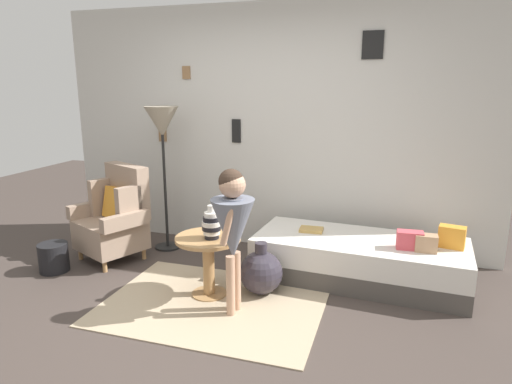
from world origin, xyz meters
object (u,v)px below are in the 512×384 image
side_table (208,254)px  magazine_basket (54,257)px  armchair (116,217)px  floor_lamp (162,128)px  daybed (359,259)px  book_on_daybed (311,230)px  demijohn_near (261,272)px  person_child (233,223)px  vase_striped (211,225)px

side_table → magazine_basket: side_table is taller
armchair → floor_lamp: 1.04m
armchair → magazine_basket: 0.70m
daybed → magazine_basket: size_ratio=6.96×
book_on_daybed → demijohn_near: demijohn_near is taller
person_child → demijohn_near: 0.70m
side_table → vase_striped: (0.05, -0.02, 0.27)m
floor_lamp → person_child: bearing=-43.6°
vase_striped → person_child: 0.35m
book_on_daybed → magazine_basket: book_on_daybed is taller
daybed → magazine_basket: bearing=-166.3°
floor_lamp → magazine_basket: bearing=-129.3°
side_table → magazine_basket: 1.66m
side_table → floor_lamp: floor_lamp is taller
side_table → person_child: 0.53m
daybed → demijohn_near: bearing=-145.7°
floor_lamp → demijohn_near: size_ratio=3.35×
daybed → vase_striped: bearing=-147.6°
demijohn_near → vase_striped: bearing=-152.1°
armchair → book_on_daybed: size_ratio=4.41×
daybed → demijohn_near: (-0.78, -0.54, -0.01)m
armchair → floor_lamp: size_ratio=0.62×
book_on_daybed → demijohn_near: (-0.32, -0.62, -0.22)m
vase_striped → person_child: bearing=-37.5°
person_child → magazine_basket: size_ratio=4.19×
armchair → vase_striped: bearing=-22.3°
floor_lamp → book_on_daybed: floor_lamp is taller
person_child → daybed: bearing=46.4°
vase_striped → demijohn_near: (0.37, 0.20, -0.46)m
magazine_basket → armchair: bearing=52.0°
vase_striped → daybed: bearing=32.4°
side_table → vase_striped: vase_striped is taller
daybed → demijohn_near: demijohn_near is taller
book_on_daybed → demijohn_near: bearing=-117.0°
vase_striped → magazine_basket: bearing=178.6°
vase_striped → demijohn_near: size_ratio=0.61×
floor_lamp → book_on_daybed: size_ratio=7.07×
armchair → daybed: armchair is taller
demijohn_near → magazine_basket: demijohn_near is taller
floor_lamp → person_child: size_ratio=1.33×
vase_striped → floor_lamp: 1.50m
side_table → demijohn_near: bearing=22.7°
daybed → demijohn_near: 0.95m
side_table → armchair: bearing=157.9°
daybed → floor_lamp: bearing=174.1°
floor_lamp → daybed: bearing=-5.9°
demijohn_near → armchair: bearing=168.6°
daybed → person_child: bearing=-133.6°
book_on_daybed → floor_lamp: bearing=175.4°
book_on_daybed → armchair: bearing=-171.9°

